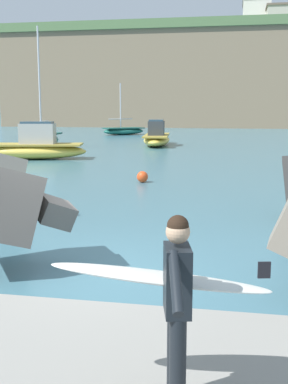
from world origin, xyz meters
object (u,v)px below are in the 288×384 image
(boat_mid_left, at_px, (31,147))
(boat_mid_centre, at_px, (43,140))
(station_building_west, at_px, (256,20))
(surfer_with_board, at_px, (172,293))
(mooring_buoy_inner, at_px, (142,177))
(boat_far_right, at_px, (157,137))
(boat_mid_right, at_px, (124,131))

(boat_mid_left, distance_m, boat_mid_centre, 7.30)
(boat_mid_left, height_order, station_building_west, station_building_west)
(surfer_with_board, xyz_separation_m, mooring_buoy_inner, (-3.03, 14.36, -1.06))
(boat_far_right, bearing_deg, mooring_buoy_inner, -82.48)
(boat_mid_right, distance_m, station_building_west, 45.02)
(boat_mid_centre, relative_size, boat_mid_right, 1.57)
(boat_mid_left, bearing_deg, station_building_west, 77.71)
(surfer_with_board, height_order, boat_mid_centre, boat_mid_centre)
(boat_mid_centre, height_order, boat_mid_right, boat_mid_centre)
(boat_far_right, bearing_deg, boat_mid_centre, -153.62)
(boat_mid_centre, bearing_deg, station_building_west, 74.20)
(boat_mid_right, height_order, station_building_west, station_building_west)
(surfer_with_board, distance_m, station_building_west, 86.33)
(boat_far_right, relative_size, station_building_west, 0.80)
(boat_mid_centre, bearing_deg, boat_mid_right, 83.71)
(boat_far_right, distance_m, mooring_buoy_inner, 18.05)
(surfer_with_board, bearing_deg, boat_mid_centre, 114.27)
(boat_mid_centre, distance_m, boat_mid_right, 17.04)
(station_building_west, bearing_deg, mooring_buoy_inner, -94.93)
(boat_mid_left, relative_size, boat_mid_centre, 0.79)
(boat_mid_centre, bearing_deg, mooring_buoy_inner, -55.25)
(boat_mid_right, height_order, mooring_buoy_inner, boat_mid_right)
(boat_mid_left, relative_size, boat_mid_right, 1.25)
(surfer_with_board, xyz_separation_m, boat_mid_centre, (-12.87, 28.54, -0.71))
(surfer_with_board, relative_size, mooring_buoy_inner, 4.82)
(boat_mid_left, xyz_separation_m, mooring_buoy_inner, (7.70, -7.20, -0.43))
(surfer_with_board, bearing_deg, boat_far_right, 99.50)
(boat_mid_left, xyz_separation_m, boat_mid_right, (-0.27, 23.92, -0.23))
(boat_mid_centre, xyz_separation_m, boat_far_right, (7.47, 3.71, 0.04))
(surfer_with_board, height_order, station_building_west, station_building_west)
(boat_mid_left, xyz_separation_m, boat_mid_centre, (-2.14, 6.98, -0.08))
(boat_far_right, xyz_separation_m, station_building_west, (8.44, 52.52, 16.71))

